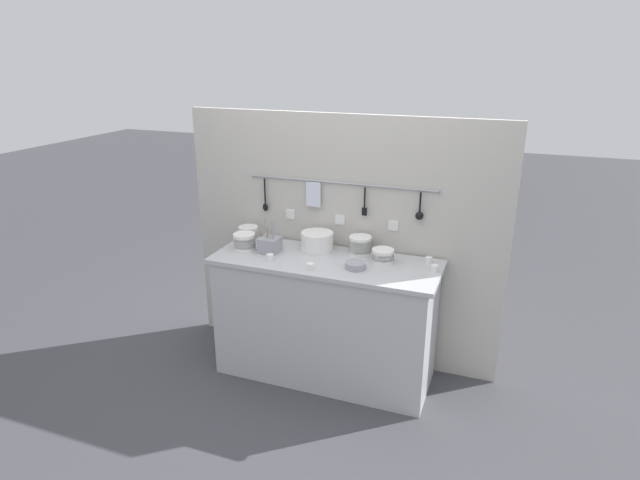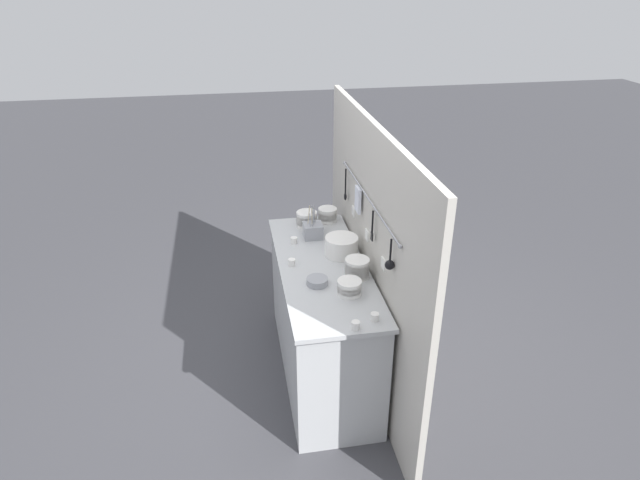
% 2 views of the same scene
% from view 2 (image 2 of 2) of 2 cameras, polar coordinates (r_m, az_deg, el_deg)
% --- Properties ---
extents(ground_plane, '(20.00, 20.00, 0.00)m').
position_cam_2_polar(ground_plane, '(4.13, 0.22, -13.54)').
color(ground_plane, '#424247').
extents(counter, '(1.57, 0.59, 0.90)m').
position_cam_2_polar(counter, '(3.85, 0.23, -8.46)').
color(counter, '#B7BABC').
rests_on(counter, ground).
extents(back_wall, '(2.37, 0.09, 1.85)m').
position_cam_2_polar(back_wall, '(3.66, 5.30, -1.83)').
color(back_wall, '#BCB7AD').
rests_on(back_wall, ground).
extents(bowl_stack_wide_centre, '(0.16, 0.16, 0.12)m').
position_cam_2_polar(bowl_stack_wide_centre, '(4.12, -1.43, 2.24)').
color(bowl_stack_wide_centre, white).
rests_on(bowl_stack_wide_centre, counter).
extents(bowl_stack_back_corner, '(0.15, 0.15, 0.11)m').
position_cam_2_polar(bowl_stack_back_corner, '(4.20, 0.81, 2.70)').
color(bowl_stack_back_corner, white).
rests_on(bowl_stack_back_corner, counter).
extents(bowl_stack_nested_right, '(0.15, 0.15, 0.09)m').
position_cam_2_polar(bowl_stack_nested_right, '(3.29, 3.15, -5.04)').
color(bowl_stack_nested_right, white).
rests_on(bowl_stack_nested_right, counter).
extents(bowl_stack_tall_left, '(0.16, 0.16, 0.13)m').
position_cam_2_polar(bowl_stack_tall_left, '(3.45, 3.98, -3.00)').
color(bowl_stack_tall_left, white).
rests_on(bowl_stack_tall_left, counter).
extents(plate_stack, '(0.23, 0.23, 0.13)m').
position_cam_2_polar(plate_stack, '(3.71, 2.30, -0.65)').
color(plate_stack, white).
rests_on(plate_stack, counter).
extents(steel_mixing_bowl, '(0.14, 0.14, 0.04)m').
position_cam_2_polar(steel_mixing_bowl, '(3.39, -0.30, -4.42)').
color(steel_mixing_bowl, '#93969E').
rests_on(steel_mixing_bowl, counter).
extents(cutlery_caddy, '(0.14, 0.14, 0.26)m').
position_cam_2_polar(cutlery_caddy, '(3.95, -0.76, 1.04)').
color(cutlery_caddy, '#93969E').
rests_on(cutlery_caddy, counter).
extents(cup_edge_near, '(0.05, 0.05, 0.05)m').
position_cam_2_polar(cup_edge_near, '(3.08, 5.86, -8.16)').
color(cup_edge_near, white).
rests_on(cup_edge_near, counter).
extents(cup_centre, '(0.05, 0.05, 0.05)m').
position_cam_2_polar(cup_centre, '(3.89, -2.80, -0.03)').
color(cup_centre, white).
rests_on(cup_centre, counter).
extents(cup_front_left, '(0.05, 0.05, 0.05)m').
position_cam_2_polar(cup_front_left, '(3.01, 3.82, -9.05)').
color(cup_front_left, white).
rests_on(cup_front_left, counter).
extents(cup_mid_row, '(0.05, 0.05, 0.05)m').
position_cam_2_polar(cup_mid_row, '(3.60, -3.03, -2.38)').
color(cup_mid_row, white).
rests_on(cup_mid_row, counter).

